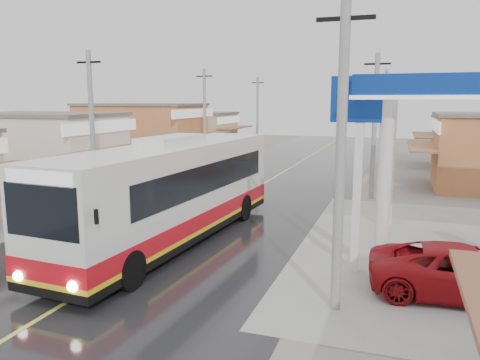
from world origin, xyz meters
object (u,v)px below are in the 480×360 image
at_px(second_bus, 182,162).
at_px(coach_bus, 174,192).
at_px(jeepney, 467,273).
at_px(tricycle_near, 73,180).
at_px(cyclist, 130,199).
at_px(tricycle_far, 91,178).

bearing_deg(second_bus, coach_bus, -71.13).
xyz_separation_m(jeepney, tricycle_near, (-19.28, 7.69, 0.28)).
xyz_separation_m(cyclist, tricycle_near, (-4.71, 1.61, 0.40)).
relative_size(cyclist, tricycle_far, 0.79).
relative_size(coach_bus, tricycle_far, 5.69).
xyz_separation_m(coach_bus, cyclist, (-4.49, 3.99, -1.38)).
relative_size(jeepney, cyclist, 2.83).
height_order(tricycle_near, tricycle_far, tricycle_near).
distance_m(cyclist, tricycle_near, 4.99).
bearing_deg(cyclist, tricycle_near, 163.59).
xyz_separation_m(second_bus, jeepney, (14.95, -12.81, -0.89)).
distance_m(jeepney, tricycle_near, 20.75).
height_order(jeepney, tricycle_far, tricycle_far).
height_order(jeepney, tricycle_near, tricycle_near).
xyz_separation_m(second_bus, cyclist, (0.39, -6.73, -1.01)).
height_order(second_bus, jeepney, second_bus).
bearing_deg(jeepney, coach_bus, 75.73).
bearing_deg(tricycle_far, cyclist, -54.81).
xyz_separation_m(coach_bus, tricycle_near, (-9.20, 5.60, -0.98)).
distance_m(tricycle_near, tricycle_far, 1.41).
bearing_deg(jeepney, second_bus, 46.85).
bearing_deg(tricycle_far, tricycle_near, -118.21).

